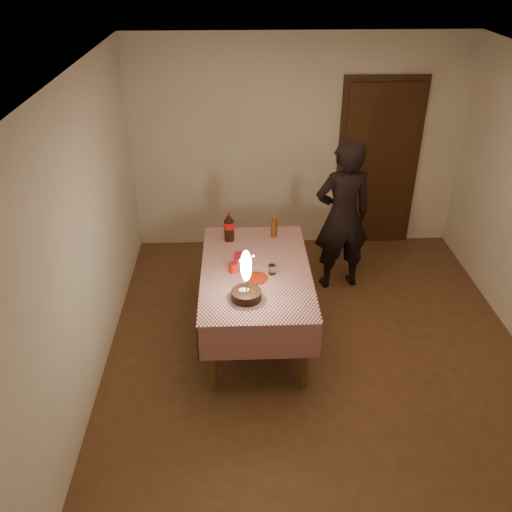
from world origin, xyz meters
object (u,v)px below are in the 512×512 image
(red_plate, at_px, (256,278))
(amber_bottle_right, at_px, (274,226))
(photographer, at_px, (342,216))
(clear_cup, at_px, (272,270))
(cola_bottle, at_px, (229,227))
(birthday_cake, at_px, (246,287))
(dining_table, at_px, (256,278))
(red_cup, at_px, (234,268))

(red_plate, relative_size, amber_bottle_right, 0.86)
(amber_bottle_right, distance_m, photographer, 0.81)
(red_plate, distance_m, clear_cup, 0.17)
(cola_bottle, bearing_deg, clear_cup, -59.40)
(birthday_cake, relative_size, photographer, 0.28)
(birthday_cake, relative_size, clear_cup, 5.32)
(photographer, bearing_deg, birthday_cake, -127.33)
(birthday_cake, distance_m, red_plate, 0.36)
(dining_table, height_order, photographer, photographer)
(red_plate, height_order, red_cup, red_cup)
(red_plate, xyz_separation_m, red_cup, (-0.20, 0.12, 0.05))
(clear_cup, bearing_deg, dining_table, 149.38)
(cola_bottle, bearing_deg, red_plate, -71.86)
(birthday_cake, xyz_separation_m, red_plate, (0.09, 0.33, -0.12))
(red_plate, xyz_separation_m, photographer, (0.98, 1.08, 0.08))
(dining_table, distance_m, photographer, 1.35)
(clear_cup, relative_size, cola_bottle, 0.28)
(cola_bottle, xyz_separation_m, photographer, (1.22, 0.34, -0.07))
(cola_bottle, distance_m, amber_bottle_right, 0.47)
(dining_table, bearing_deg, red_cup, -167.41)
(amber_bottle_right, xyz_separation_m, photographer, (0.76, 0.28, -0.04))
(birthday_cake, xyz_separation_m, red_cup, (-0.11, 0.44, -0.08))
(clear_cup, xyz_separation_m, amber_bottle_right, (0.07, 0.73, 0.07))
(clear_cup, bearing_deg, red_plate, -153.15)
(dining_table, height_order, red_plate, red_plate)
(dining_table, height_order, birthday_cake, birthday_cake)
(red_plate, bearing_deg, clear_cup, 26.85)
(cola_bottle, height_order, amber_bottle_right, cola_bottle)
(dining_table, distance_m, amber_bottle_right, 0.71)
(dining_table, distance_m, birthday_cake, 0.55)
(clear_cup, bearing_deg, red_cup, 173.63)
(clear_cup, height_order, photographer, photographer)
(birthday_cake, xyz_separation_m, cola_bottle, (-0.15, 1.07, 0.03))
(red_cup, bearing_deg, red_plate, -29.92)
(red_plate, distance_m, amber_bottle_right, 0.84)
(birthday_cake, xyz_separation_m, amber_bottle_right, (0.31, 1.13, -0.01))
(clear_cup, relative_size, amber_bottle_right, 0.35)
(cola_bottle, bearing_deg, birthday_cake, -81.98)
(red_plate, xyz_separation_m, amber_bottle_right, (0.22, 0.80, 0.11))
(clear_cup, bearing_deg, photographer, 50.46)
(red_cup, bearing_deg, cola_bottle, 93.86)
(clear_cup, height_order, amber_bottle_right, amber_bottle_right)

